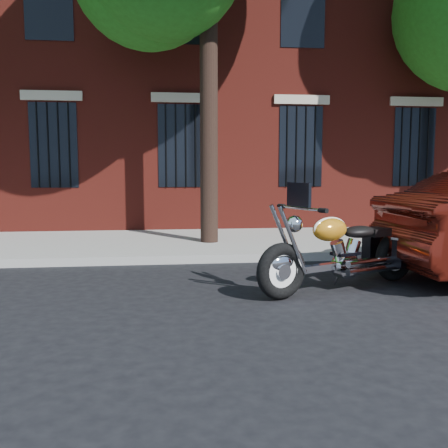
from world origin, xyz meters
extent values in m
plane|color=black|center=(0.00, 0.00, 0.00)|extent=(120.00, 120.00, 0.00)
cube|color=gray|center=(0.00, 1.38, 0.07)|extent=(40.00, 0.16, 0.15)
cube|color=gray|center=(0.00, 3.26, 0.07)|extent=(40.00, 3.60, 0.15)
cube|color=maroon|center=(0.00, 10.06, 6.00)|extent=(26.00, 10.00, 12.00)
cube|color=black|center=(0.00, 5.11, 2.20)|extent=(1.10, 0.14, 2.00)
cube|color=#B2A893|center=(0.00, 5.08, 3.35)|extent=(1.40, 0.20, 0.22)
cube|color=black|center=(0.00, 5.11, 5.60)|extent=(1.10, 0.14, 2.00)
cylinder|color=black|center=(0.00, 5.03, 2.20)|extent=(0.04, 0.04, 2.00)
cylinder|color=black|center=(0.50, 2.90, 2.50)|extent=(0.36, 0.36, 5.00)
torus|color=black|center=(1.05, -1.22, 0.37)|extent=(0.73, 0.44, 0.73)
torus|color=black|center=(2.94, -0.39, 0.37)|extent=(0.73, 0.44, 0.73)
cylinder|color=white|center=(1.05, -1.22, 0.37)|extent=(0.52, 0.28, 0.54)
cylinder|color=white|center=(2.94, -0.39, 0.37)|extent=(0.52, 0.28, 0.54)
ellipsoid|color=white|center=(1.05, -1.22, 0.48)|extent=(0.41, 0.28, 0.21)
ellipsoid|color=orange|center=(2.94, -0.39, 0.50)|extent=(0.41, 0.29, 0.21)
cube|color=white|center=(1.99, -0.81, 0.35)|extent=(1.54, 0.75, 0.09)
cylinder|color=white|center=(2.04, -0.78, 0.33)|extent=(0.40, 0.32, 0.35)
cylinder|color=white|center=(2.62, -0.75, 0.34)|extent=(1.28, 0.63, 0.10)
ellipsoid|color=orange|center=(1.77, -0.90, 0.85)|extent=(0.62, 0.50, 0.31)
ellipsoid|color=black|center=(2.27, -0.68, 0.78)|extent=(0.61, 0.50, 0.17)
cube|color=black|center=(2.79, -0.15, 0.49)|extent=(0.55, 0.37, 0.41)
cube|color=black|center=(3.02, -0.67, 0.49)|extent=(0.55, 0.37, 0.41)
cylinder|color=white|center=(1.32, -1.10, 1.15)|extent=(0.37, 0.79, 0.04)
sphere|color=white|center=(1.22, -1.14, 0.96)|extent=(0.29, 0.29, 0.22)
cube|color=black|center=(1.28, -1.12, 1.33)|extent=(0.21, 0.42, 0.30)
cube|color=red|center=(3.41, -0.54, 1.03)|extent=(0.23, 0.11, 0.15)
camera|label=1|loc=(-0.40, -7.26, 1.65)|focal=40.00mm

